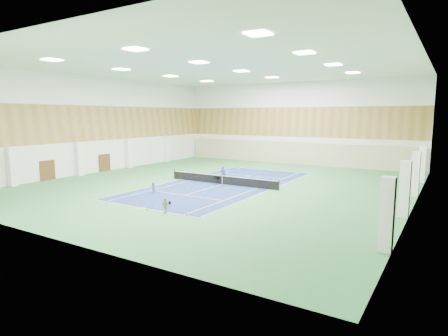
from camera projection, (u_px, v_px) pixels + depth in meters
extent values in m
plane|color=#337740|center=(222.00, 184.00, 39.14)|extent=(40.00, 40.00, 0.00)
cube|color=navy|center=(222.00, 184.00, 39.14)|extent=(10.97, 23.77, 0.01)
cube|color=#C6B793|center=(292.00, 153.00, 55.57)|extent=(35.40, 0.16, 3.20)
cube|color=#593319|center=(48.00, 170.00, 41.55)|extent=(0.08, 1.80, 2.20)
cube|color=#593319|center=(105.00, 163.00, 48.30)|extent=(0.08, 1.80, 2.20)
imported|color=navy|center=(223.00, 174.00, 41.02)|extent=(0.68, 0.52, 1.65)
imported|color=gray|center=(154.00, 188.00, 34.32)|extent=(0.63, 0.56, 1.10)
imported|color=tan|center=(165.00, 206.00, 27.48)|extent=(0.68, 0.33, 1.12)
cone|color=#FC510D|center=(153.00, 189.00, 36.04)|extent=(0.20, 0.20, 0.22)
cone|color=orange|center=(171.00, 194.00, 33.81)|extent=(0.23, 0.23, 0.25)
cone|color=orange|center=(195.00, 195.00, 33.26)|extent=(0.21, 0.21, 0.23)
cone|color=orange|center=(220.00, 200.00, 31.34)|extent=(0.17, 0.17, 0.19)
cone|color=#FF4B0D|center=(108.00, 201.00, 30.99)|extent=(0.18, 0.18, 0.20)
cone|color=#E64C0C|center=(135.00, 205.00, 29.76)|extent=(0.20, 0.20, 0.22)
cone|color=orange|center=(148.00, 209.00, 28.23)|extent=(0.22, 0.22, 0.24)
cone|color=#E3430B|center=(186.00, 215.00, 26.78)|extent=(0.18, 0.18, 0.20)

